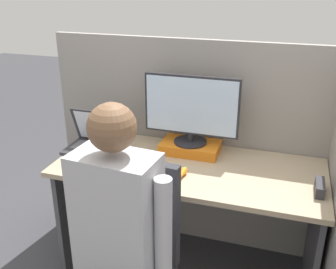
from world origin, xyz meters
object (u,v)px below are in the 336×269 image
object	(u,v)px
monitor	(191,109)
laptop	(97,142)
paper_box	(190,147)
office_chair	(128,267)
person	(113,244)
carrot_toy	(181,175)
stapler	(320,187)

from	to	relation	value
monitor	laptop	xyz separation A→B (m)	(-0.56, -0.15, -0.23)
paper_box	office_chair	xyz separation A→B (m)	(-0.08, -0.82, -0.27)
laptop	office_chair	size ratio (longest dim) A/B	0.36
laptop	person	size ratio (longest dim) A/B	0.27
monitor	laptop	distance (m)	0.63
laptop	carrot_toy	bearing A→B (deg)	-17.99
stapler	carrot_toy	size ratio (longest dim) A/B	1.10
paper_box	stapler	bearing A→B (deg)	-19.96
carrot_toy	office_chair	world-z (taller)	office_chair
monitor	person	xyz separation A→B (m)	(-0.06, -0.99, -0.26)
laptop	office_chair	distance (m)	0.88
laptop	carrot_toy	world-z (taller)	laptop
laptop	stapler	xyz separation A→B (m)	(1.31, -0.13, -0.02)
paper_box	office_chair	distance (m)	0.87
carrot_toy	paper_box	bearing A→B (deg)	96.33
stapler	person	size ratio (longest dim) A/B	0.11
office_chair	person	bearing A→B (deg)	-84.42
laptop	stapler	bearing A→B (deg)	-5.56
carrot_toy	person	bearing A→B (deg)	-98.61
carrot_toy	laptop	bearing A→B (deg)	162.01
paper_box	person	xyz separation A→B (m)	(-0.06, -0.98, -0.01)
stapler	carrot_toy	distance (m)	0.71
monitor	paper_box	bearing A→B (deg)	-90.00
carrot_toy	monitor	bearing A→B (deg)	96.28
paper_box	stapler	distance (m)	0.79
laptop	office_chair	bearing A→B (deg)	-54.29
person	stapler	bearing A→B (deg)	41.60
carrot_toy	office_chair	xyz separation A→B (m)	(-0.11, -0.48, -0.26)
paper_box	laptop	bearing A→B (deg)	-165.77
stapler	person	distance (m)	1.08
paper_box	carrot_toy	xyz separation A→B (m)	(0.04, -0.34, -0.01)
laptop	office_chair	xyz separation A→B (m)	(0.49, -0.68, -0.28)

